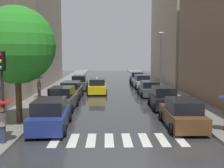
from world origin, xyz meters
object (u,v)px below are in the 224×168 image
object	(u,v)px
parked_car_right_fourth	(141,82)
taxi_midroad	(97,86)
parked_car_left_second	(62,99)
pedestrian_by_kerb	(2,112)
pedestrian_near_tree	(39,82)
parked_car_right_third	(149,89)
traffic_light_left_corner	(2,76)
parked_car_right_fifth	(137,78)
street_tree_left	(17,45)
parked_car_left_third	(71,90)
lamp_post_right	(161,57)
parked_car_left_nearest	(50,115)
parked_car_right_second	(163,98)
parked_car_right_nearest	(182,114)
parked_car_left_fourth	(79,83)

from	to	relation	value
parked_car_right_fourth	taxi_midroad	bearing A→B (deg)	127.67
parked_car_left_second	pedestrian_by_kerb	world-z (taller)	pedestrian_by_kerb
pedestrian_near_tree	parked_car_right_third	bearing A→B (deg)	30.98
taxi_midroad	traffic_light_left_corner	xyz separation A→B (m)	(-3.89, -16.76, 2.52)
parked_car_right_fifth	pedestrian_by_kerb	size ratio (longest dim) A/B	2.18
parked_car_right_fourth	pedestrian_by_kerb	distance (m)	23.44
parked_car_right_third	street_tree_left	xyz separation A→B (m)	(-9.80, -10.95, 4.11)
taxi_midroad	pedestrian_by_kerb	xyz separation A→B (m)	(-3.90, -16.92, 0.86)
parked_car_left_third	parked_car_right_fourth	xyz separation A→B (m)	(7.90, 7.65, 0.02)
pedestrian_near_tree	parked_car_right_fourth	bearing A→B (deg)	59.13
traffic_light_left_corner	lamp_post_right	distance (m)	20.74
pedestrian_near_tree	parked_car_right_fifth	bearing A→B (deg)	73.15
traffic_light_left_corner	parked_car_right_fourth	bearing A→B (deg)	66.26
taxi_midroad	traffic_light_left_corner	bearing A→B (deg)	165.05
parked_car_left_nearest	traffic_light_left_corner	xyz separation A→B (m)	(-1.65, -2.67, 2.47)
street_tree_left	parked_car_right_second	bearing A→B (deg)	25.27
pedestrian_by_kerb	street_tree_left	size ratio (longest dim) A/B	0.28
parked_car_left_nearest	taxi_midroad	size ratio (longest dim) A/B	1.01
taxi_midroad	parked_car_right_nearest	bearing A→B (deg)	-160.42
parked_car_right_fourth	lamp_post_right	xyz separation A→B (m)	(1.63, -3.73, 3.17)
parked_car_left_nearest	street_tree_left	world-z (taller)	street_tree_left
taxi_midroad	pedestrian_by_kerb	world-z (taller)	pedestrian_by_kerb
parked_car_right_second	pedestrian_near_tree	world-z (taller)	pedestrian_near_tree
parked_car_left_nearest	parked_car_left_third	xyz separation A→B (m)	(-0.18, 10.98, -0.05)
parked_car_left_second	parked_car_right_fourth	distance (m)	15.37
parked_car_left_fourth	parked_car_right_fourth	xyz separation A→B (m)	(7.72, 1.22, -0.01)
pedestrian_near_tree	pedestrian_by_kerb	world-z (taller)	pedestrian_near_tree
parked_car_left_second	parked_car_right_fourth	xyz separation A→B (m)	(7.89, 13.19, -0.04)
parked_car_right_fifth	parked_car_left_nearest	bearing A→B (deg)	164.15
parked_car_right_fifth	lamp_post_right	world-z (taller)	lamp_post_right
parked_car_right_second	taxi_midroad	distance (m)	9.95
parked_car_left_nearest	pedestrian_near_tree	bearing A→B (deg)	14.66
parked_car_left_second	taxi_midroad	distance (m)	8.97
parked_car_right_second	parked_car_right_fourth	bearing A→B (deg)	1.90
parked_car_right_third	pedestrian_near_tree	bearing A→B (deg)	98.72
parked_car_left_nearest	parked_car_left_third	distance (m)	10.99
parked_car_right_fifth	lamp_post_right	size ratio (longest dim) A/B	0.66
pedestrian_near_tree	parked_car_left_second	bearing A→B (deg)	-36.86
street_tree_left	taxi_midroad	bearing A→B (deg)	71.33
pedestrian_by_kerb	parked_car_left_second	bearing A→B (deg)	107.29
parked_car_left_second	parked_car_right_second	size ratio (longest dim) A/B	0.98
parked_car_right_third	lamp_post_right	size ratio (longest dim) A/B	0.65
parked_car_right_third	pedestrian_by_kerb	bearing A→B (deg)	147.62
parked_car_right_second	pedestrian_by_kerb	world-z (taller)	pedestrian_by_kerb
parked_car_right_second	parked_car_right_third	world-z (taller)	parked_car_right_second
parked_car_left_second	street_tree_left	xyz separation A→B (m)	(-1.96, -4.30, 4.01)
parked_car_right_third	pedestrian_near_tree	xyz separation A→B (m)	(-10.82, -1.73, 0.92)
parked_car_right_fifth	traffic_light_left_corner	distance (m)	28.35
parked_car_right_nearest	traffic_light_left_corner	size ratio (longest dim) A/B	1.10
parked_car_right_nearest	parked_car_right_fifth	size ratio (longest dim) A/B	1.10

